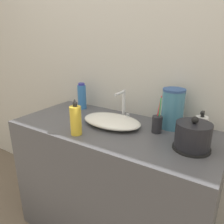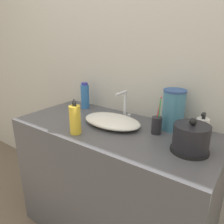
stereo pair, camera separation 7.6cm
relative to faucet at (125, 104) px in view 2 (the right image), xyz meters
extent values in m
cube|color=beige|center=(0.02, 0.16, 0.33)|extent=(6.00, 0.04, 2.60)
cube|color=#4C4C51|center=(0.02, -0.16, -0.54)|extent=(1.31, 0.60, 0.86)
ellipsoid|color=silver|center=(-0.01, -0.14, -0.08)|extent=(0.40, 0.25, 0.06)
cylinder|color=silver|center=(-0.01, 0.01, -0.01)|extent=(0.02, 0.02, 0.20)
cylinder|color=silver|center=(-0.01, -0.04, 0.08)|extent=(0.02, 0.11, 0.02)
cylinder|color=silver|center=(0.03, 0.01, -0.09)|extent=(0.02, 0.02, 0.04)
cylinder|color=black|center=(0.51, -0.19, -0.10)|extent=(0.19, 0.19, 0.01)
cylinder|color=black|center=(0.51, -0.19, -0.04)|extent=(0.18, 0.18, 0.14)
sphere|color=black|center=(0.51, -0.19, 0.05)|extent=(0.04, 0.04, 0.04)
cylinder|color=#232328|center=(0.28, -0.09, -0.06)|extent=(0.06, 0.06, 0.10)
cylinder|color=#E5333F|center=(0.28, -0.08, 0.02)|extent=(0.03, 0.01, 0.18)
cylinder|color=green|center=(0.29, -0.08, 0.02)|extent=(0.02, 0.03, 0.18)
cylinder|color=white|center=(0.50, 0.05, -0.06)|extent=(0.07, 0.07, 0.10)
cylinder|color=black|center=(0.50, 0.05, 0.00)|extent=(0.02, 0.02, 0.02)
cube|color=black|center=(0.50, 0.04, 0.02)|extent=(0.02, 0.04, 0.01)
cylinder|color=gold|center=(-0.11, -0.37, -0.03)|extent=(0.07, 0.07, 0.17)
cylinder|color=black|center=(-0.11, -0.37, 0.07)|extent=(0.02, 0.02, 0.02)
cone|color=black|center=(-0.11, -0.37, 0.09)|extent=(0.03, 0.03, 0.02)
cylinder|color=#3370B7|center=(-0.39, 0.03, -0.02)|extent=(0.07, 0.07, 0.19)
cylinder|color=#333399|center=(-0.39, 0.03, 0.09)|extent=(0.05, 0.05, 0.02)
cylinder|color=teal|center=(0.33, 0.03, 0.01)|extent=(0.13, 0.13, 0.24)
cylinder|color=#2D4C84|center=(0.33, 0.03, 0.13)|extent=(0.14, 0.14, 0.01)
camera|label=1|loc=(0.70, -1.24, 0.43)|focal=35.00mm
camera|label=2|loc=(0.76, -1.20, 0.43)|focal=35.00mm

